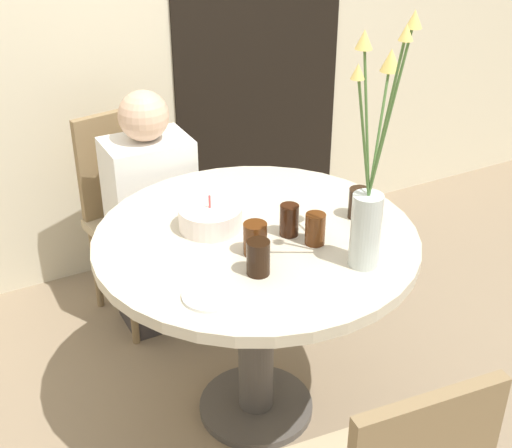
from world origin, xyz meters
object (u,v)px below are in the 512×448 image
chair_right_flank (134,205)px  drink_glass_1 (258,258)px  person_woman (152,221)px  birthday_cake (210,218)px  flower_vase (370,192)px  drink_glass_2 (289,220)px  drink_glass_0 (359,203)px  drink_glass_4 (255,239)px  drink_glass_3 (315,229)px  side_plate (211,295)px

chair_right_flank → drink_glass_1: size_ratio=8.21×
drink_glass_1 → person_woman: person_woman is taller
birthday_cake → person_woman: bearing=90.4°
flower_vase → drink_glass_2: bearing=114.5°
drink_glass_0 → drink_glass_4: 0.43m
birthday_cake → drink_glass_3: bearing=-44.2°
birthday_cake → drink_glass_4: (0.06, -0.21, 0.01)m
person_woman → drink_glass_1: bearing=-89.0°
side_plate → drink_glass_2: 0.43m
drink_glass_0 → birthday_cake: bearing=160.5°
flower_vase → drink_glass_0: bearing=58.7°
flower_vase → drink_glass_4: bearing=142.7°
flower_vase → person_woman: size_ratio=0.72×
side_plate → person_woman: bearing=80.4°
drink_glass_0 → drink_glass_3: (-0.22, -0.08, -0.00)m
birthday_cake → drink_glass_2: (0.21, -0.16, 0.02)m
drink_glass_3 → drink_glass_2: bearing=117.6°
birthday_cake → drink_glass_0: birthday_cake is taller
drink_glass_0 → person_woman: 0.97m
birthday_cake → drink_glass_0: 0.51m
side_plate → birthday_cake: bearing=65.4°
chair_right_flank → drink_glass_3: 1.09m
drink_glass_4 → drink_glass_1: bearing=-113.1°
drink_glass_1 → birthday_cake: bearing=92.0°
drink_glass_3 → drink_glass_4: (-0.20, 0.03, 0.00)m
side_plate → drink_glass_4: size_ratio=1.57×
drink_glass_0 → drink_glass_1: bearing=-162.2°
drink_glass_1 → person_woman: size_ratio=0.10×
chair_right_flank → drink_glass_3: (0.29, -1.01, 0.31)m
birthday_cake → drink_glass_2: birthday_cake is taller
drink_glass_3 → drink_glass_4: size_ratio=0.99×
birthday_cake → person_woman: person_woman is taller
drink_glass_2 → drink_glass_4: (-0.15, -0.05, -0.00)m
drink_glass_3 → person_woman: bearing=107.0°
chair_right_flank → drink_glass_1: (0.04, -1.08, 0.32)m
drink_glass_3 → drink_glass_1: bearing=-163.7°
side_plate → drink_glass_1: size_ratio=1.50×
flower_vase → drink_glass_1: size_ratio=7.00×
drink_glass_1 → side_plate: bearing=-166.2°
chair_right_flank → birthday_cake: bearing=-97.1°
birthday_cake → person_woman: 0.67m
chair_right_flank → flower_vase: size_ratio=1.17×
drink_glass_0 → person_woman: person_woman is taller
side_plate → drink_glass_1: (0.18, 0.04, 0.05)m
birthday_cake → flower_vase: 0.57m
person_woman → drink_glass_4: bearing=-85.7°
chair_right_flank → drink_glass_2: chair_right_flank is taller
drink_glass_0 → drink_glass_1: 0.49m
flower_vase → drink_glass_0: (0.15, 0.25, -0.19)m
flower_vase → drink_glass_3: 0.27m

